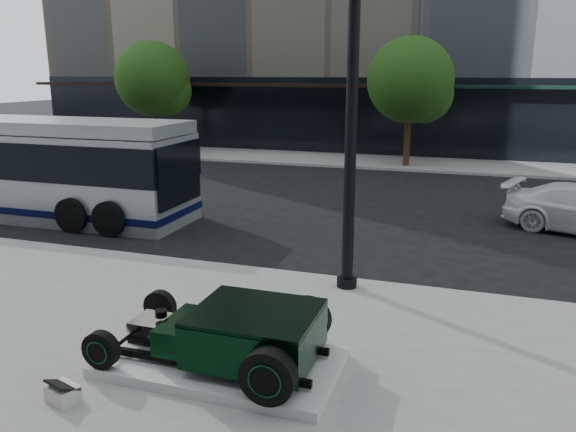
% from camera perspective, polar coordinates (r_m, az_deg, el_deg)
% --- Properties ---
extents(ground, '(120.00, 120.00, 0.00)m').
position_cam_1_polar(ground, '(14.09, 1.46, -3.23)').
color(ground, black).
rests_on(ground, ground).
extents(sidewalk_far, '(70.00, 4.00, 0.12)m').
position_cam_1_polar(sidewalk_far, '(27.45, 10.03, 5.40)').
color(sidewalk_far, gray).
rests_on(sidewalk_far, ground).
extents(street_trees, '(29.80, 3.80, 5.70)m').
position_cam_1_polar(street_trees, '(26.07, 12.63, 13.00)').
color(street_trees, black).
rests_on(street_trees, sidewalk_far).
extents(display_plinth, '(3.40, 1.80, 0.15)m').
position_cam_1_polar(display_plinth, '(8.47, -6.83, -14.50)').
color(display_plinth, silver).
rests_on(display_plinth, sidewalk_near).
extents(hot_rod, '(3.22, 2.00, 0.81)m').
position_cam_1_polar(hot_rod, '(8.11, -4.75, -11.81)').
color(hot_rod, black).
rests_on(hot_rod, display_plinth).
extents(info_plaque, '(0.47, 0.40, 0.31)m').
position_cam_1_polar(info_plaque, '(8.17, -21.89, -16.30)').
color(info_plaque, silver).
rests_on(info_plaque, sidewalk_near).
extents(lamppost, '(0.40, 0.40, 7.32)m').
position_cam_1_polar(lamppost, '(10.60, 6.47, 10.16)').
color(lamppost, black).
rests_on(lamppost, sidewalk_near).
extents(transit_bus, '(12.12, 2.88, 2.92)m').
position_cam_1_polar(transit_bus, '(19.41, -26.74, 4.64)').
color(transit_bus, '#A8ADB2').
rests_on(transit_bus, ground).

